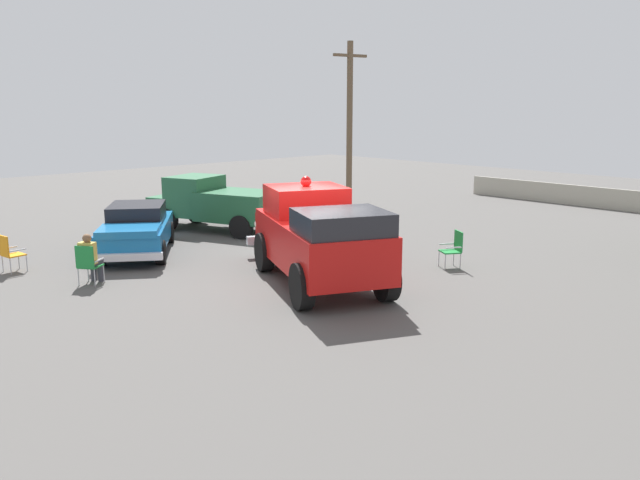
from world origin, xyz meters
The scene contains 10 objects.
ground_plane centered at (0.00, 0.00, 0.00)m, with size 60.00×60.00×0.00m, color #514F4C.
vintage_fire_truck centered at (-0.32, -0.01, 1.20)m, with size 6.31×4.49×2.59m.
classic_hot_rod centered at (5.68, 1.78, 0.75)m, with size 4.63×4.01×1.46m.
parked_pickup centered at (7.14, -2.05, 0.99)m, with size 5.13×3.40×1.90m.
lawn_chair_near_truck centered at (3.35, 4.31, 0.59)m, with size 0.68×0.69×1.02m.
lawn_chair_by_car centered at (-1.83, -3.74, 0.59)m, with size 0.67×0.68×1.02m.
lawn_chair_spare centered at (5.99, 5.31, 0.59)m, with size 0.57×0.56×1.02m.
spectator_seated centered at (3.43, 4.20, 0.70)m, with size 0.61×0.65×1.29m.
utility_pole centered at (7.96, -9.69, 3.67)m, with size 0.43×1.69×7.06m.
background_fence centered at (1.82, -16.99, 0.45)m, with size 8.83×0.12×0.90m.
Camera 1 is at (-11.70, 10.60, 4.39)m, focal length 35.81 mm.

